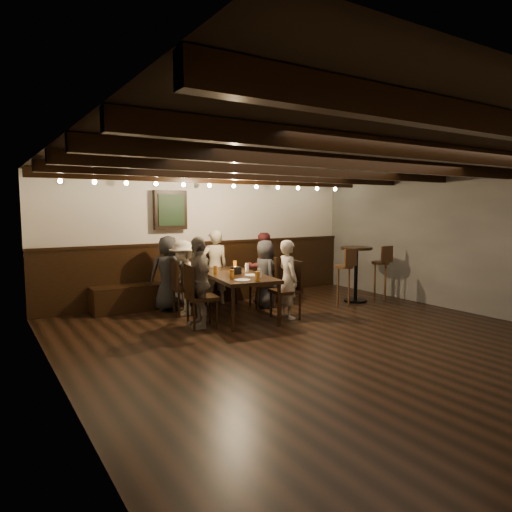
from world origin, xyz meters
TOP-DOWN VIEW (x-y plane):
  - room at (-0.29, 2.21)m, footprint 7.00×7.00m
  - dining_table at (-0.30, 1.89)m, footprint 1.12×1.99m
  - chair_left_near at (-0.94, 2.44)m, footprint 0.48×0.48m
  - chair_left_far at (-1.08, 1.55)m, footprint 0.50×0.50m
  - chair_right_near at (0.48, 2.22)m, footprint 0.47×0.47m
  - chair_right_far at (0.35, 1.33)m, footprint 0.49×0.49m
  - person_bench_left at (-1.05, 2.91)m, footprint 0.70×0.51m
  - person_bench_centre at (-0.14, 2.92)m, footprint 0.55×0.40m
  - person_bench_right at (0.73, 2.64)m, footprint 0.71×0.59m
  - person_left_near at (-0.97, 2.44)m, footprint 0.58×0.87m
  - person_left_far at (-1.11, 1.55)m, footprint 0.45×0.84m
  - person_right_near at (0.51, 2.22)m, footprint 0.47×0.65m
  - person_right_far at (0.38, 1.33)m, footprint 0.37×0.51m
  - pint_a at (-0.47, 2.62)m, footprint 0.07×0.07m
  - pint_b at (0.05, 2.49)m, footprint 0.07×0.07m
  - pint_c at (-0.58, 2.03)m, footprint 0.07×0.07m
  - pint_d at (0.03, 2.04)m, footprint 0.07×0.07m
  - pint_e at (-0.58, 1.47)m, footprint 0.07×0.07m
  - pint_f at (-0.18, 1.31)m, footprint 0.07×0.07m
  - pint_g at (-0.37, 1.09)m, footprint 0.07×0.07m
  - plate_near at (-0.55, 1.22)m, footprint 0.24×0.24m
  - plate_far at (-0.16, 1.56)m, footprint 0.24×0.24m
  - condiment_caddy at (-0.30, 1.84)m, footprint 0.15×0.10m
  - candle at (-0.13, 2.16)m, footprint 0.05×0.05m
  - high_top_table at (2.26, 1.70)m, footprint 0.59×0.59m
  - bar_stool_left at (1.76, 1.50)m, footprint 0.34×0.35m
  - bar_stool_right at (2.75, 1.55)m, footprint 0.34×0.34m

SIDE VIEW (x-z plane):
  - chair_right_near at x=0.48m, z-range -0.18..0.74m
  - chair_left_near at x=-0.94m, z-range -0.18..0.75m
  - chair_right_far at x=0.35m, z-range -0.18..0.76m
  - chair_left_far at x=-1.08m, z-range -0.19..0.77m
  - bar_stool_left at x=1.76m, z-range -0.14..0.93m
  - bar_stool_right at x=2.75m, z-range -0.14..0.93m
  - person_right_near at x=0.51m, z-range 0.00..1.22m
  - person_left_near at x=-0.97m, z-range 0.00..1.26m
  - person_right_far at x=0.38m, z-range 0.00..1.27m
  - dining_table at x=-0.30m, z-range 0.30..1.00m
  - person_bench_left at x=-1.05m, z-range 0.00..1.31m
  - person_bench_right at x=0.73m, z-range 0.00..1.32m
  - person_left_far at x=-1.11m, z-range 0.00..1.37m
  - high_top_table at x=2.26m, z-range 0.16..1.22m
  - person_bench_centre at x=-0.14m, z-range 0.00..1.39m
  - plate_near at x=-0.55m, z-range 0.71..0.72m
  - plate_far at x=-0.16m, z-range 0.71..0.72m
  - candle at x=-0.13m, z-range 0.71..0.76m
  - condiment_caddy at x=-0.30m, z-range 0.71..0.83m
  - pint_a at x=-0.47m, z-range 0.71..0.85m
  - pint_b at x=0.05m, z-range 0.71..0.85m
  - pint_c at x=-0.58m, z-range 0.71..0.85m
  - pint_d at x=0.03m, z-range 0.71..0.85m
  - pint_e at x=-0.58m, z-range 0.71..0.85m
  - pint_f at x=-0.18m, z-range 0.71..0.85m
  - pint_g at x=-0.37m, z-range 0.71..0.85m
  - room at x=-0.29m, z-range -2.43..4.57m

